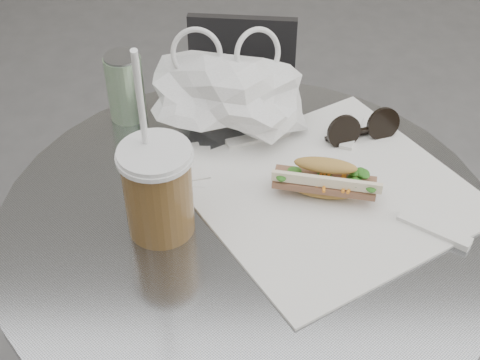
{
  "coord_description": "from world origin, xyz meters",
  "views": [
    {
      "loc": [
        -0.01,
        -0.53,
        1.44
      ],
      "look_at": [
        -0.01,
        0.22,
        0.79
      ],
      "focal_mm": 50.0,
      "sensor_mm": 36.0,
      "label": 1
    }
  ],
  "objects_px": {
    "chair_far": "(238,164)",
    "drink_can": "(125,87)",
    "sunglasses": "(362,130)",
    "banh_mi": "(325,179)",
    "cafe_table": "(247,326)",
    "iced_coffee": "(158,189)"
  },
  "relations": [
    {
      "from": "sunglasses",
      "to": "drink_can",
      "type": "distance_m",
      "value": 0.42
    },
    {
      "from": "drink_can",
      "to": "sunglasses",
      "type": "bearing_deg",
      "value": -10.08
    },
    {
      "from": "drink_can",
      "to": "iced_coffee",
      "type": "bearing_deg",
      "value": -73.47
    },
    {
      "from": "cafe_table",
      "to": "iced_coffee",
      "type": "relative_size",
      "value": 2.45
    },
    {
      "from": "banh_mi",
      "to": "chair_far",
      "type": "bearing_deg",
      "value": 113.45
    },
    {
      "from": "banh_mi",
      "to": "iced_coffee",
      "type": "bearing_deg",
      "value": -153.31
    },
    {
      "from": "chair_far",
      "to": "banh_mi",
      "type": "bearing_deg",
      "value": 107.51
    },
    {
      "from": "chair_far",
      "to": "drink_can",
      "type": "height_order",
      "value": "drink_can"
    },
    {
      "from": "iced_coffee",
      "to": "sunglasses",
      "type": "relative_size",
      "value": 2.35
    },
    {
      "from": "cafe_table",
      "to": "drink_can",
      "type": "distance_m",
      "value": 0.47
    },
    {
      "from": "chair_far",
      "to": "sunglasses",
      "type": "height_order",
      "value": "sunglasses"
    },
    {
      "from": "cafe_table",
      "to": "chair_far",
      "type": "distance_m",
      "value": 0.68
    },
    {
      "from": "iced_coffee",
      "to": "sunglasses",
      "type": "height_order",
      "value": "iced_coffee"
    },
    {
      "from": "cafe_table",
      "to": "banh_mi",
      "type": "relative_size",
      "value": 3.75
    },
    {
      "from": "chair_far",
      "to": "iced_coffee",
      "type": "xyz_separation_m",
      "value": [
        -0.11,
        -0.69,
        0.52
      ]
    },
    {
      "from": "chair_far",
      "to": "sunglasses",
      "type": "relative_size",
      "value": 5.03
    },
    {
      "from": "chair_far",
      "to": "cafe_table",
      "type": "bearing_deg",
      "value": 96.7
    },
    {
      "from": "chair_far",
      "to": "banh_mi",
      "type": "distance_m",
      "value": 0.79
    },
    {
      "from": "banh_mi",
      "to": "sunglasses",
      "type": "bearing_deg",
      "value": 72.02
    },
    {
      "from": "banh_mi",
      "to": "iced_coffee",
      "type": "height_order",
      "value": "iced_coffee"
    },
    {
      "from": "cafe_table",
      "to": "sunglasses",
      "type": "distance_m",
      "value": 0.4
    },
    {
      "from": "iced_coffee",
      "to": "chair_far",
      "type": "bearing_deg",
      "value": 80.83
    }
  ]
}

